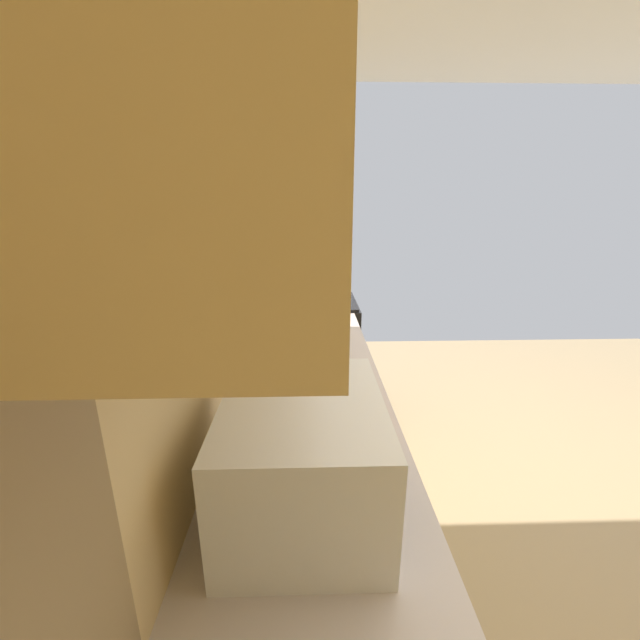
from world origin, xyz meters
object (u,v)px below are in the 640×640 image
kettle (341,401)px  oven_range (313,355)px  microwave (304,454)px  bowl (335,370)px

kettle → oven_range: bearing=2.7°
microwave → oven_range: bearing=-1.4°
oven_range → bowl: 1.43m
microwave → bowl: microwave is taller
bowl → microwave: bearing=170.4°
microwave → kettle: (0.44, -0.13, -0.09)m
oven_range → microwave: bearing=178.6°
oven_range → microwave: (-2.11, 0.05, 0.60)m
kettle → microwave: bearing=163.5°
bowl → kettle: size_ratio=0.86×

